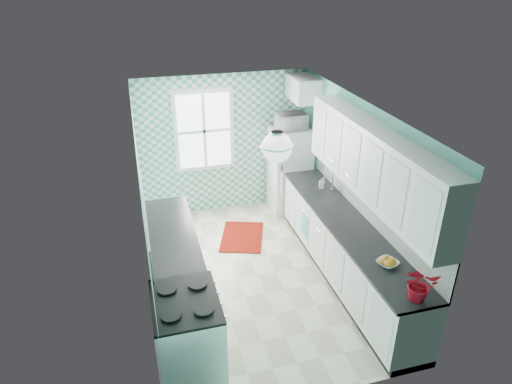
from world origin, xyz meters
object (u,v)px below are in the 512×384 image
object	(u,v)px
fridge	(289,170)
sink	(323,193)
ceiling_light	(277,147)
potted_plant	(420,285)
stove	(188,338)
fruit_bowl	(388,263)
microwave	(291,121)

from	to	relation	value
fridge	sink	size ratio (longest dim) A/B	2.92
ceiling_light	potted_plant	world-z (taller)	ceiling_light
stove	potted_plant	size ratio (longest dim) A/B	2.77
fridge	sink	distance (m)	1.29
sink	ceiling_light	bearing A→B (deg)	-131.25
fridge	potted_plant	world-z (taller)	fridge
fruit_bowl	potted_plant	distance (m)	0.64
ceiling_light	microwave	world-z (taller)	ceiling_light
ceiling_light	microwave	bearing A→B (deg)	67.07
sink	microwave	size ratio (longest dim) A/B	1.03
sink	potted_plant	xyz separation A→B (m)	(-0.00, -2.59, 0.19)
ceiling_light	potted_plant	xyz separation A→B (m)	(1.20, -1.25, -1.19)
fruit_bowl	potted_plant	world-z (taller)	potted_plant
fruit_bowl	microwave	bearing A→B (deg)	91.59
stove	sink	xyz separation A→B (m)	(2.40, 2.10, 0.39)
fridge	stove	xyz separation A→B (m)	(-2.31, -3.38, -0.23)
ceiling_light	fruit_bowl	xyz separation A→B (m)	(1.20, -0.62, -1.35)
potted_plant	microwave	size ratio (longest dim) A/B	0.74
ceiling_light	microwave	xyz separation A→B (m)	(1.11, 2.62, -0.63)
microwave	fruit_bowl	bearing A→B (deg)	88.47
sink	microwave	bearing A→B (deg)	94.86
ceiling_light	microwave	size ratio (longest dim) A/B	0.68
ceiling_light	stove	distance (m)	2.27
stove	potted_plant	world-z (taller)	potted_plant
fruit_bowl	microwave	size ratio (longest dim) A/B	0.47
microwave	fridge	bearing A→B (deg)	51.23
potted_plant	ceiling_light	bearing A→B (deg)	133.93
fruit_bowl	sink	bearing A→B (deg)	89.87
stove	fruit_bowl	bearing A→B (deg)	-0.72
ceiling_light	sink	size ratio (longest dim) A/B	0.66
stove	fruit_bowl	world-z (taller)	stove
ceiling_light	stove	xyz separation A→B (m)	(-1.20, -0.76, -1.78)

